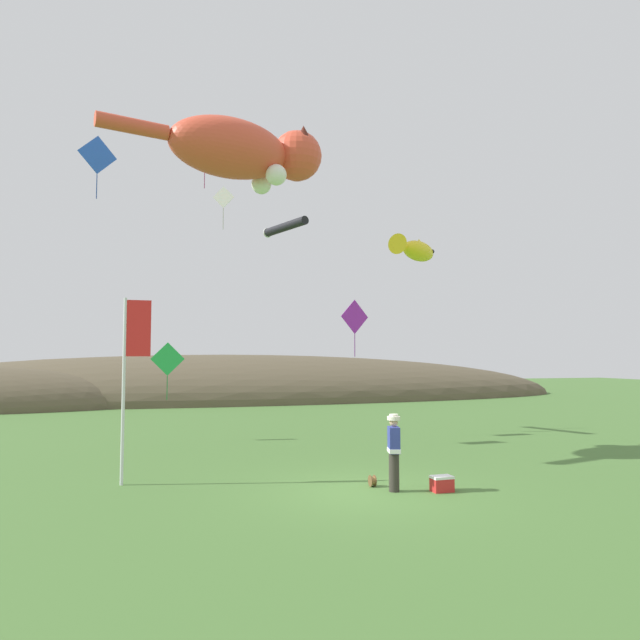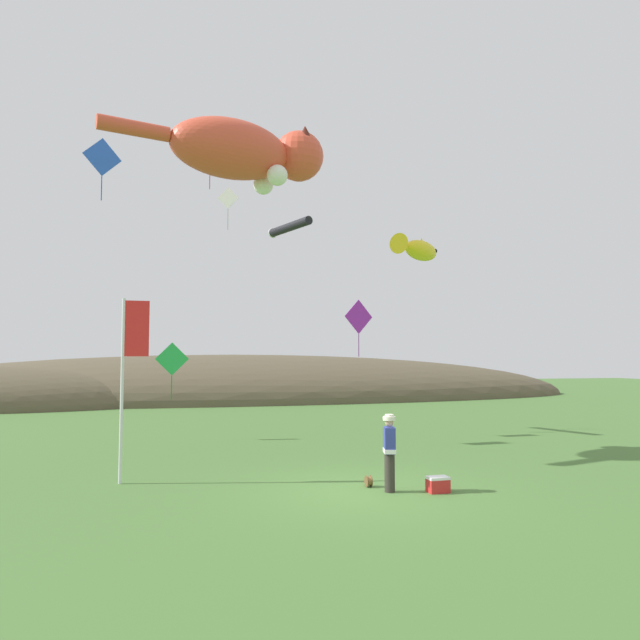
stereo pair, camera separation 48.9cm
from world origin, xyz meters
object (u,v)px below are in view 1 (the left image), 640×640
(festival_banner_pole, at_px, (130,361))
(kite_spool, at_px, (372,481))
(kite_diamond_pink, at_px, (205,154))
(kite_diamond_blue, at_px, (98,155))
(kite_giant_cat, at_px, (245,151))
(kite_diamond_white, at_px, (223,198))
(kite_tube_streamer, at_px, (285,227))
(kite_fish_windsock, at_px, (415,250))
(festival_attendant, at_px, (394,450))
(kite_diamond_violet, at_px, (355,317))
(kite_diamond_green, at_px, (168,359))
(picnic_cooler, at_px, (442,484))

(festival_banner_pole, bearing_deg, kite_spool, -17.60)
(festival_banner_pole, distance_m, kite_diamond_pink, 13.43)
(kite_spool, relative_size, kite_diamond_blue, 0.12)
(kite_spool, bearing_deg, kite_giant_cat, 114.36)
(kite_diamond_blue, xyz_separation_m, kite_diamond_white, (4.71, 2.02, -0.64))
(kite_diamond_white, bearing_deg, kite_tube_streamer, -4.37)
(festival_banner_pole, xyz_separation_m, kite_fish_windsock, (9.10, 3.02, 3.81))
(festival_attendant, relative_size, kite_diamond_blue, 0.77)
(festival_banner_pole, relative_size, kite_tube_streamer, 1.59)
(festival_banner_pole, distance_m, kite_giant_cat, 8.38)
(kite_giant_cat, distance_m, kite_diamond_violet, 7.74)
(festival_attendant, distance_m, kite_diamond_green, 11.16)
(kite_giant_cat, distance_m, kite_diamond_green, 8.19)
(kite_diamond_blue, bearing_deg, kite_diamond_violet, -0.20)
(picnic_cooler, distance_m, kite_diamond_violet, 10.38)
(kite_spool, xyz_separation_m, kite_giant_cat, (-2.40, 5.30, 9.73))
(festival_attendant, bearing_deg, kite_fish_windsock, 59.97)
(festival_attendant, bearing_deg, kite_giant_cat, 114.64)
(kite_diamond_violet, bearing_deg, kite_diamond_pink, 150.97)
(kite_giant_cat, height_order, kite_diamond_green, kite_giant_cat)
(festival_attendant, xyz_separation_m, kite_tube_streamer, (-0.30, 10.84, 7.64))
(kite_diamond_pink, distance_m, kite_diamond_violet, 9.74)
(kite_spool, height_order, kite_tube_streamer, kite_tube_streamer)
(kite_giant_cat, height_order, kite_diamond_white, kite_giant_cat)
(kite_giant_cat, bearing_deg, picnic_cooler, -58.75)
(kite_spool, relative_size, festival_banner_pole, 0.06)
(festival_banner_pole, xyz_separation_m, kite_giant_cat, (3.26, 3.51, 6.87))
(kite_diamond_violet, bearing_deg, kite_diamond_green, 173.78)
(kite_fish_windsock, bearing_deg, kite_diamond_violet, 105.25)
(kite_giant_cat, bearing_deg, festival_attendant, -65.36)
(kite_giant_cat, xyz_separation_m, kite_diamond_white, (-0.16, 5.13, -0.16))
(kite_diamond_pink, xyz_separation_m, kite_diamond_white, (0.71, -1.13, -2.19))
(kite_diamond_pink, relative_size, kite_diamond_white, 1.20)
(kite_diamond_white, xyz_separation_m, kite_diamond_violet, (5.02, -2.05, -5.01))
(picnic_cooler, bearing_deg, festival_attendant, 163.96)
(kite_diamond_blue, bearing_deg, kite_giant_cat, -32.56)
(kite_spool, height_order, kite_diamond_pink, kite_diamond_pink)
(festival_banner_pole, bearing_deg, kite_diamond_violet, 38.98)
(kite_spool, height_order, kite_giant_cat, kite_giant_cat)
(kite_tube_streamer, height_order, kite_diamond_white, kite_diamond_white)
(kite_fish_windsock, bearing_deg, kite_diamond_blue, 161.42)
(festival_banner_pole, xyz_separation_m, kite_diamond_white, (3.11, 8.63, 6.71))
(kite_diamond_blue, bearing_deg, picnic_cooler, -47.18)
(festival_banner_pole, height_order, kite_diamond_pink, kite_diamond_pink)
(picnic_cooler, height_order, kite_diamond_pink, kite_diamond_pink)
(kite_diamond_green, xyz_separation_m, kite_diamond_violet, (7.17, -0.78, 1.68))
(kite_diamond_white, height_order, kite_diamond_violet, kite_diamond_white)
(kite_giant_cat, xyz_separation_m, kite_diamond_violet, (4.87, 3.07, -5.17))
(kite_spool, relative_size, kite_diamond_violet, 0.12)
(picnic_cooler, height_order, kite_giant_cat, kite_giant_cat)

